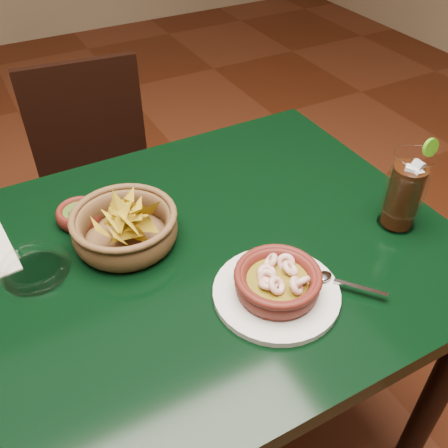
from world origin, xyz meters
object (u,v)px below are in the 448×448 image
dining_table (160,298)px  chip_basket (125,227)px  shrimp_plate (277,284)px  dining_chair (102,186)px  cola_drink (405,191)px

dining_table → chip_basket: bearing=105.5°
dining_table → chip_basket: (-0.02, 0.09, 0.14)m
dining_table → shrimp_plate: size_ratio=4.24×
shrimp_plate → chip_basket: size_ratio=1.17×
dining_chair → shrimp_plate: bearing=-84.2°
shrimp_plate → chip_basket: chip_basket is taller
dining_table → cola_drink: (0.49, -0.13, 0.18)m
dining_table → dining_chair: dining_chair is taller
dining_chair → chip_basket: chip_basket is taller
dining_chair → cola_drink: cola_drink is taller
shrimp_plate → dining_chair: bearing=95.8°
shrimp_plate → chip_basket: 0.32m
chip_basket → dining_table: bearing=-74.5°
dining_chair → shrimp_plate: size_ratio=2.98×
cola_drink → dining_chair: bearing=116.8°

